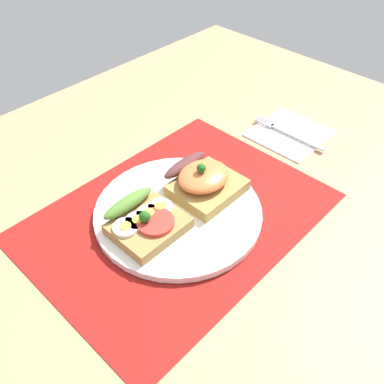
{
  "coord_description": "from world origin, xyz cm",
  "views": [
    {
      "loc": [
        -30.9,
        -32.24,
        45.65
      ],
      "look_at": [
        3.0,
        0.0,
        2.89
      ],
      "focal_mm": 39.86,
      "sensor_mm": 36.0,
      "label": 1
    }
  ],
  "objects_px": {
    "sandwich_egg_tomato": "(146,222)",
    "fork": "(286,132)",
    "sandwich_salmon": "(204,181)",
    "napkin": "(289,132)",
    "plate": "(178,212)"
  },
  "relations": [
    {
      "from": "fork",
      "to": "sandwich_egg_tomato",
      "type": "bearing_deg",
      "value": 179.89
    },
    {
      "from": "sandwich_salmon",
      "to": "fork",
      "type": "xyz_separation_m",
      "value": [
        0.23,
        0.0,
        -0.03
      ]
    },
    {
      "from": "sandwich_salmon",
      "to": "napkin",
      "type": "relative_size",
      "value": 0.79
    },
    {
      "from": "plate",
      "to": "sandwich_salmon",
      "type": "xyz_separation_m",
      "value": [
        0.06,
        -0.0,
        0.03
      ]
    },
    {
      "from": "plate",
      "to": "sandwich_salmon",
      "type": "bearing_deg",
      "value": -0.63
    },
    {
      "from": "plate",
      "to": "fork",
      "type": "bearing_deg",
      "value": 0.67
    },
    {
      "from": "plate",
      "to": "sandwich_egg_tomato",
      "type": "xyz_separation_m",
      "value": [
        -0.06,
        0.0,
        0.02
      ]
    },
    {
      "from": "sandwich_egg_tomato",
      "to": "napkin",
      "type": "xyz_separation_m",
      "value": [
        0.35,
        -0.0,
        -0.02
      ]
    },
    {
      "from": "sandwich_egg_tomato",
      "to": "sandwich_salmon",
      "type": "relative_size",
      "value": 0.96
    },
    {
      "from": "sandwich_salmon",
      "to": "fork",
      "type": "distance_m",
      "value": 0.23
    },
    {
      "from": "sandwich_salmon",
      "to": "napkin",
      "type": "height_order",
      "value": "sandwich_salmon"
    },
    {
      "from": "sandwich_egg_tomato",
      "to": "fork",
      "type": "bearing_deg",
      "value": -0.11
    },
    {
      "from": "sandwich_egg_tomato",
      "to": "napkin",
      "type": "distance_m",
      "value": 0.35
    },
    {
      "from": "sandwich_egg_tomato",
      "to": "fork",
      "type": "xyz_separation_m",
      "value": [
        0.34,
        -0.0,
        -0.02
      ]
    },
    {
      "from": "plate",
      "to": "fork",
      "type": "xyz_separation_m",
      "value": [
        0.29,
        0.0,
        -0.0
      ]
    }
  ]
}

